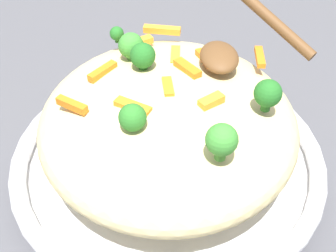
% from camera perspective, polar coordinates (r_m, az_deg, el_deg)
% --- Properties ---
extents(ground_plane, '(2.40, 2.40, 0.00)m').
position_cam_1_polar(ground_plane, '(0.53, -0.00, -6.13)').
color(ground_plane, '#4C4C51').
extents(serving_bowl, '(0.35, 0.35, 0.04)m').
position_cam_1_polar(serving_bowl, '(0.51, -0.00, -4.48)').
color(serving_bowl, silver).
rests_on(serving_bowl, ground_plane).
extents(pasta_mound, '(0.28, 0.27, 0.09)m').
position_cam_1_polar(pasta_mound, '(0.47, -0.00, 0.56)').
color(pasta_mound, '#DBC689').
rests_on(pasta_mound, serving_bowl).
extents(carrot_piece_0, '(0.03, 0.04, 0.01)m').
position_cam_1_polar(carrot_piece_0, '(0.52, -3.95, 10.37)').
color(carrot_piece_0, orange).
rests_on(carrot_piece_0, pasta_mound).
extents(carrot_piece_1, '(0.04, 0.02, 0.01)m').
position_cam_1_polar(carrot_piece_1, '(0.49, 4.84, 8.26)').
color(carrot_piece_1, orange).
rests_on(carrot_piece_1, pasta_mound).
extents(carrot_piece_2, '(0.03, 0.01, 0.01)m').
position_cam_1_polar(carrot_piece_2, '(0.44, -0.40, 4.64)').
color(carrot_piece_2, orange).
rests_on(carrot_piece_2, pasta_mound).
extents(carrot_piece_3, '(0.03, 0.03, 0.01)m').
position_cam_1_polar(carrot_piece_3, '(0.44, -12.02, 2.63)').
color(carrot_piece_3, orange).
rests_on(carrot_piece_3, pasta_mound).
extents(carrot_piece_4, '(0.03, 0.03, 0.01)m').
position_cam_1_polar(carrot_piece_4, '(0.47, 2.46, 7.26)').
color(carrot_piece_4, orange).
rests_on(carrot_piece_4, pasta_mound).
extents(carrot_piece_5, '(0.03, 0.03, 0.01)m').
position_cam_1_polar(carrot_piece_5, '(0.48, -8.25, 6.83)').
color(carrot_piece_5, orange).
rests_on(carrot_piece_5, pasta_mound).
extents(carrot_piece_6, '(0.04, 0.01, 0.01)m').
position_cam_1_polar(carrot_piece_6, '(0.50, 11.50, 8.54)').
color(carrot_piece_6, orange).
rests_on(carrot_piece_6, pasta_mound).
extents(carrot_piece_7, '(0.02, 0.04, 0.01)m').
position_cam_1_polar(carrot_piece_7, '(0.54, -0.67, 12.03)').
color(carrot_piece_7, orange).
rests_on(carrot_piece_7, pasta_mound).
extents(carrot_piece_8, '(0.03, 0.04, 0.01)m').
position_cam_1_polar(carrot_piece_8, '(0.42, -4.46, 2.47)').
color(carrot_piece_8, orange).
rests_on(carrot_piece_8, pasta_mound).
extents(carrot_piece_9, '(0.03, 0.01, 0.01)m').
position_cam_1_polar(carrot_piece_9, '(0.49, 0.93, 8.85)').
color(carrot_piece_9, orange).
rests_on(carrot_piece_9, pasta_mound).
extents(carrot_piece_10, '(0.02, 0.03, 0.01)m').
position_cam_1_polar(carrot_piece_10, '(0.43, 5.47, 3.15)').
color(carrot_piece_10, orange).
rests_on(carrot_piece_10, pasta_mound).
extents(broccoli_floret_0, '(0.02, 0.02, 0.02)m').
position_cam_1_polar(broccoli_floret_0, '(0.52, -6.47, 11.48)').
color(broccoli_floret_0, '#205B1C').
rests_on(broccoli_floret_0, pasta_mound).
extents(broccoli_floret_1, '(0.03, 0.03, 0.03)m').
position_cam_1_polar(broccoli_floret_1, '(0.46, -3.20, 8.81)').
color(broccoli_floret_1, '#205B1C').
rests_on(broccoli_floret_1, pasta_mound).
extents(broccoli_floret_2, '(0.03, 0.03, 0.03)m').
position_cam_1_polar(broccoli_floret_2, '(0.49, -4.69, 10.03)').
color(broccoli_floret_2, '#377928').
rests_on(broccoli_floret_2, pasta_mound).
extents(broccoli_floret_3, '(0.03, 0.03, 0.04)m').
position_cam_1_polar(broccoli_floret_3, '(0.37, 6.79, -1.81)').
color(broccoli_floret_3, '#377928').
rests_on(broccoli_floret_3, pasta_mound).
extents(broccoli_floret_4, '(0.03, 0.03, 0.03)m').
position_cam_1_polar(broccoli_floret_4, '(0.43, 12.47, 3.99)').
color(broccoli_floret_4, '#205B1C').
rests_on(broccoli_floret_4, pasta_mound).
extents(broccoli_floret_5, '(0.03, 0.03, 0.03)m').
position_cam_1_polar(broccoli_floret_5, '(0.40, -4.49, 1.05)').
color(broccoli_floret_5, '#296820').
rests_on(broccoli_floret_5, pasta_mound).
extents(serving_spoon, '(0.13, 0.12, 0.07)m').
position_cam_1_polar(serving_spoon, '(0.48, 8.35, 10.56)').
color(serving_spoon, brown).
rests_on(serving_spoon, pasta_mound).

